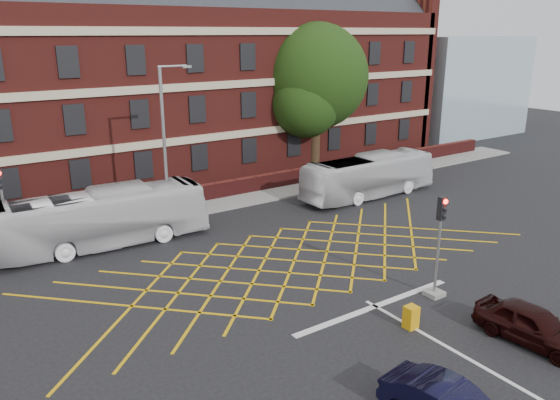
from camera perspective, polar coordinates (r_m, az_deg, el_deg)
ground at (r=24.75m, az=4.25°, el=-7.87°), size 120.00×120.00×0.00m
victorian_building at (r=42.04m, az=-14.72°, el=13.06°), size 51.00×12.17×20.40m
boundary_wall at (r=34.97m, az=-9.09°, el=0.50°), size 56.00×0.50×1.10m
far_pavement at (r=34.25m, az=-8.33°, el=-0.68°), size 60.00×3.00×0.12m
glass_block at (r=61.83m, az=17.28°, el=11.37°), size 14.00×10.00×10.00m
box_junction_hatching at (r=26.19m, az=1.51°, el=-6.34°), size 8.22×8.22×0.02m
stop_line at (r=22.42m, az=9.93°, el=-10.88°), size 8.00×0.30×0.02m
centre_line at (r=19.08m, az=24.27°, el=-17.75°), size 0.15×14.00×0.02m
bus_left at (r=28.84m, az=-18.16°, el=-1.84°), size 10.77×3.09×2.96m
bus_right at (r=36.30m, az=9.29°, el=2.49°), size 10.04×2.50×2.79m
car_maroon at (r=21.40m, az=24.87°, el=-11.75°), size 1.93×4.12×1.36m
deciduous_tree at (r=42.74m, az=3.67°, el=12.02°), size 8.16×8.07×11.23m
traffic_light_near at (r=23.09m, az=16.14°, el=-5.66°), size 0.70×0.70×4.27m
traffic_light_far at (r=29.45m, az=-26.72°, el=-1.89°), size 0.70×0.70×4.27m
street_lamp at (r=30.16m, az=-11.68°, el=2.54°), size 2.25×1.00×8.81m
utility_cabinet at (r=21.03m, az=13.52°, el=-11.81°), size 0.47×0.44×0.87m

